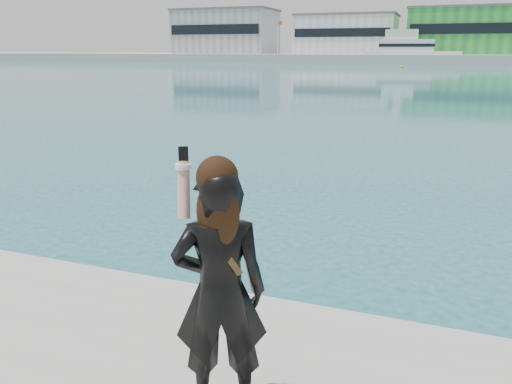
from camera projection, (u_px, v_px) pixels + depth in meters
far_quay at (437, 58)px, 121.57m from camera, size 320.00×40.00×2.00m
warehouse_grey_left at (226, 32)px, 136.13m from camera, size 26.52×16.36×11.50m
warehouse_white at (347, 34)px, 125.46m from camera, size 24.48×15.35×9.50m
warehouse_green at (476, 31)px, 115.37m from camera, size 30.60×16.36×10.50m
flagpole_left at (278, 35)px, 124.50m from camera, size 1.28×0.16×8.00m
motor_yacht at (408, 51)px, 109.22m from camera, size 20.99×8.18×9.54m
buoy_far at (402, 68)px, 89.09m from camera, size 0.50×0.50×0.50m
woman at (219, 286)px, 3.31m from camera, size 0.75×0.63×1.83m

